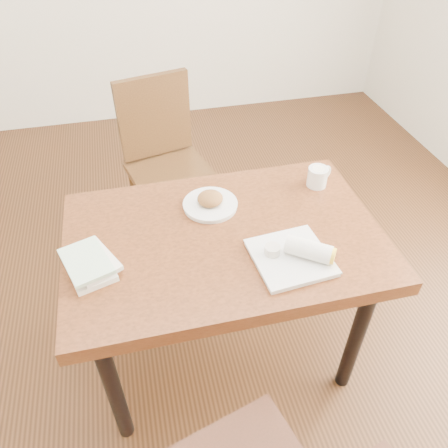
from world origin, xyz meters
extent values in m
cube|color=#472814|center=(0.00, 0.00, -0.01)|extent=(4.00, 5.00, 0.01)
cube|color=brown|center=(0.00, 0.00, 0.72)|extent=(1.16, 0.77, 0.06)
cylinder|color=black|center=(-0.48, -0.28, 0.34)|extent=(0.06, 0.06, 0.69)
cylinder|color=black|center=(0.48, -0.28, 0.34)|extent=(0.06, 0.06, 0.69)
cylinder|color=black|center=(-0.48, 0.28, 0.34)|extent=(0.06, 0.06, 0.69)
cylinder|color=black|center=(0.48, 0.28, 0.34)|extent=(0.06, 0.06, 0.69)
cylinder|color=#3F1C12|center=(0.01, -0.54, 0.23)|extent=(0.04, 0.04, 0.45)
cylinder|color=#4C3115|center=(0.04, 1.06, 0.23)|extent=(0.04, 0.04, 0.45)
cylinder|color=#4C3115|center=(-0.31, 0.97, 0.23)|extent=(0.04, 0.04, 0.45)
cylinder|color=#4C3115|center=(0.12, 0.71, 0.23)|extent=(0.04, 0.04, 0.45)
cylinder|color=#4C3115|center=(-0.23, 0.62, 0.23)|extent=(0.04, 0.04, 0.45)
cube|color=#4C3115|center=(-0.10, 0.84, 0.47)|extent=(0.51, 0.51, 0.04)
cube|color=#4C3115|center=(-0.14, 1.02, 0.73)|extent=(0.40, 0.13, 0.45)
cylinder|color=white|center=(-0.02, 0.17, 0.76)|extent=(0.21, 0.21, 0.01)
cylinder|color=white|center=(-0.02, 0.17, 0.77)|extent=(0.22, 0.22, 0.01)
ellipsoid|color=#B27538|center=(-0.02, 0.17, 0.79)|extent=(0.11, 0.10, 0.06)
cylinder|color=white|center=(0.45, 0.21, 0.79)|extent=(0.08, 0.08, 0.08)
torus|color=white|center=(0.49, 0.23, 0.79)|extent=(0.07, 0.04, 0.07)
cylinder|color=tan|center=(0.45, 0.21, 0.83)|extent=(0.07, 0.07, 0.01)
cylinder|color=#F2E5CC|center=(0.45, 0.21, 0.83)|extent=(0.05, 0.05, 0.00)
cube|color=white|center=(0.19, -0.18, 0.76)|extent=(0.27, 0.27, 0.01)
cube|color=white|center=(0.19, -0.18, 0.77)|extent=(0.28, 0.28, 0.01)
cylinder|color=white|center=(0.25, -0.20, 0.80)|extent=(0.16, 0.14, 0.06)
cylinder|color=yellow|center=(0.31, -0.24, 0.80)|extent=(0.05, 0.06, 0.06)
cylinder|color=silver|center=(0.13, -0.15, 0.79)|extent=(0.05, 0.05, 0.03)
cylinder|color=red|center=(0.13, -0.15, 0.80)|extent=(0.05, 0.05, 0.01)
cube|color=white|center=(-0.48, -0.07, 0.76)|extent=(0.19, 0.23, 0.02)
cube|color=silver|center=(-0.47, -0.06, 0.78)|extent=(0.20, 0.23, 0.02)
cube|color=#82C48D|center=(-0.49, -0.07, 0.80)|extent=(0.19, 0.23, 0.01)
camera|label=1|loc=(-0.28, -1.15, 1.84)|focal=35.00mm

